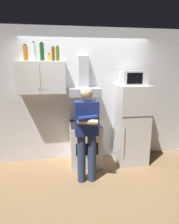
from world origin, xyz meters
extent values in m
plane|color=olive|center=(0.00, 0.00, 0.00)|extent=(7.00, 7.00, 0.00)
cube|color=white|center=(0.00, 0.60, 1.35)|extent=(4.80, 0.10, 2.70)
cube|color=white|center=(-0.85, 0.38, 1.75)|extent=(0.90, 0.34, 0.60)
cube|color=white|center=(-1.07, 0.20, 1.75)|extent=(0.43, 0.01, 0.58)
cube|color=white|center=(-0.62, 0.20, 1.75)|extent=(0.43, 0.01, 0.58)
sphere|color=#B2B2B7|center=(-0.89, 0.19, 1.57)|extent=(0.02, 0.02, 0.02)
sphere|color=#B2B2B7|center=(-0.81, 0.19, 1.57)|extent=(0.02, 0.02, 0.02)
cube|color=white|center=(-0.05, 0.25, 0.42)|extent=(0.60, 0.60, 0.85)
cube|color=black|center=(-0.05, 0.25, 0.86)|extent=(0.59, 0.59, 0.01)
cube|color=black|center=(-0.05, -0.05, 0.45)|extent=(0.42, 0.01, 0.24)
cylinder|color=black|center=(-0.18, 0.13, 0.87)|extent=(0.16, 0.16, 0.01)
cylinder|color=black|center=(0.08, 0.13, 0.87)|extent=(0.16, 0.16, 0.01)
cylinder|color=black|center=(-0.18, 0.37, 0.87)|extent=(0.16, 0.16, 0.01)
cylinder|color=black|center=(0.08, 0.37, 0.87)|extent=(0.16, 0.16, 0.01)
cylinder|color=black|center=(-0.25, -0.06, 0.80)|extent=(0.04, 0.02, 0.04)
cylinder|color=black|center=(-0.12, -0.06, 0.80)|extent=(0.04, 0.02, 0.04)
cylinder|color=black|center=(0.02, -0.06, 0.80)|extent=(0.04, 0.02, 0.04)
cylinder|color=black|center=(0.15, -0.06, 0.80)|extent=(0.04, 0.02, 0.04)
cube|color=#B7BABF|center=(-0.05, 0.33, 1.47)|extent=(0.60, 0.44, 0.15)
cube|color=#B7BABF|center=(-0.05, 0.47, 1.85)|extent=(0.20, 0.16, 0.60)
cube|color=silver|center=(0.90, 0.25, 0.80)|extent=(0.60, 0.60, 1.60)
cube|color=#4C4C4C|center=(0.90, -0.05, 1.04)|extent=(0.59, 0.01, 0.01)
cylinder|color=silver|center=(0.65, -0.06, 0.56)|extent=(0.02, 0.02, 0.60)
cube|color=silver|center=(0.90, 0.27, 1.74)|extent=(0.48, 0.36, 0.28)
cube|color=black|center=(0.86, 0.09, 1.74)|extent=(0.30, 0.01, 0.20)
cylinder|color=navy|center=(-0.19, -0.35, 0.42)|extent=(0.14, 0.14, 0.85)
cylinder|color=navy|center=(-0.01, -0.35, 0.42)|extent=(0.14, 0.14, 0.85)
cube|color=navy|center=(-0.10, -0.35, 1.13)|extent=(0.38, 0.20, 0.56)
cylinder|color=navy|center=(-0.10, -0.49, 1.17)|extent=(0.33, 0.17, 0.08)
cylinder|color=beige|center=(-0.10, -0.49, 1.11)|extent=(0.33, 0.17, 0.08)
sphere|color=beige|center=(-0.10, -0.35, 1.54)|extent=(0.20, 0.20, 0.20)
cylinder|color=#B7BABF|center=(0.08, 0.13, 0.92)|extent=(0.20, 0.20, 0.10)
cylinder|color=black|center=(-0.05, 0.13, 0.96)|extent=(0.05, 0.01, 0.01)
cylinder|color=black|center=(0.21, 0.13, 0.96)|extent=(0.05, 0.01, 0.01)
cylinder|color=silver|center=(-0.96, 0.41, 2.21)|extent=(0.07, 0.07, 0.32)
cylinder|color=black|center=(-0.96, 0.41, 2.38)|extent=(0.04, 0.04, 0.02)
cylinder|color=#4C6B19|center=(-0.54, 0.35, 2.17)|extent=(0.07, 0.07, 0.25)
cylinder|color=black|center=(-0.54, 0.35, 2.31)|extent=(0.04, 0.04, 0.02)
cylinder|color=#B7721E|center=(-1.11, 0.40, 2.19)|extent=(0.08, 0.08, 0.27)
cylinder|color=black|center=(-1.11, 0.40, 2.33)|extent=(0.05, 0.05, 0.02)
cylinder|color=#19471E|center=(-0.82, 0.41, 2.21)|extent=(0.08, 0.08, 0.31)
cylinder|color=black|center=(-0.82, 0.41, 2.37)|extent=(0.04, 0.04, 0.02)
cylinder|color=gold|center=(-0.69, 0.39, 2.11)|extent=(0.05, 0.05, 0.12)
cylinder|color=black|center=(-0.69, 0.39, 2.18)|extent=(0.03, 0.03, 0.02)
cylinder|color=brown|center=(-0.62, 0.42, 2.17)|extent=(0.06, 0.06, 0.24)
cylinder|color=black|center=(-0.62, 0.42, 2.30)|extent=(0.03, 0.03, 0.02)
camera|label=1|loc=(-0.48, -3.28, 1.92)|focal=30.24mm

